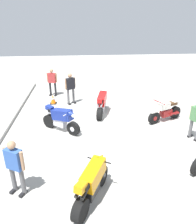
% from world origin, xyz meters
% --- Properties ---
extents(ground_plane, '(40.00, 40.00, 0.00)m').
position_xyz_m(ground_plane, '(0.00, 0.00, 0.00)').
color(ground_plane, '#ADAAA3').
extents(curb_edge, '(14.00, 0.30, 0.15)m').
position_xyz_m(curb_edge, '(0.00, 4.60, 0.07)').
color(curb_edge, gray).
rests_on(curb_edge, ground).
extents(motorcycle_red_sportbike, '(1.93, 0.83, 1.14)m').
position_xyz_m(motorcycle_red_sportbike, '(1.41, 0.17, 0.59)').
color(motorcycle_red_sportbike, black).
rests_on(motorcycle_red_sportbike, ground).
extents(motorcycle_cream_vintage, '(0.99, 1.85, 1.07)m').
position_xyz_m(motorcycle_cream_vintage, '(0.36, -2.75, 0.49)').
color(motorcycle_cream_vintage, black).
rests_on(motorcycle_cream_vintage, ground).
extents(motorcycle_orange_sportbike, '(1.81, 1.11, 1.14)m').
position_xyz_m(motorcycle_orange_sportbike, '(-4.19, 1.03, 0.59)').
color(motorcycle_orange_sportbike, black).
rests_on(motorcycle_orange_sportbike, ground).
extents(motorcycle_blue_sportbike, '(1.34, 1.66, 1.14)m').
position_xyz_m(motorcycle_blue_sportbike, '(-0.21, 2.10, 0.59)').
color(motorcycle_blue_sportbike, black).
rests_on(motorcycle_blue_sportbike, ground).
extents(person_in_black_shirt, '(0.51, 0.61, 1.77)m').
position_xyz_m(person_in_black_shirt, '(3.01, 1.76, 1.02)').
color(person_in_black_shirt, '#59595B').
rests_on(person_in_black_shirt, ground).
extents(person_in_blue_shirt, '(0.48, 0.61, 1.67)m').
position_xyz_m(person_in_blue_shirt, '(-3.73, 3.06, 0.95)').
color(person_in_blue_shirt, '#59595B').
rests_on(person_in_blue_shirt, ground).
extents(person_in_red_shirt, '(0.39, 0.65, 1.69)m').
position_xyz_m(person_in_red_shirt, '(4.56, 2.93, 0.96)').
color(person_in_red_shirt, '#262628').
rests_on(person_in_red_shirt, ground).
extents(person_in_green_shirt, '(0.62, 0.46, 1.64)m').
position_xyz_m(person_in_green_shirt, '(-1.38, -3.26, 0.93)').
color(person_in_green_shirt, '#59595B').
rests_on(person_in_green_shirt, ground).
extents(traffic_cone, '(0.36, 0.36, 0.53)m').
position_xyz_m(traffic_cone, '(3.11, 2.79, 0.26)').
color(traffic_cone, black).
rests_on(traffic_cone, ground).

